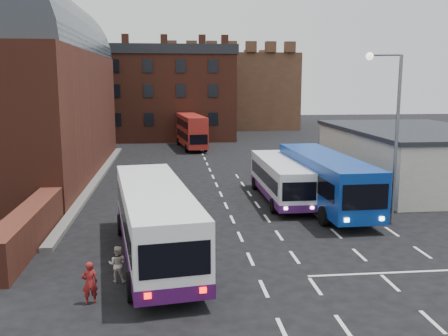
{
  "coord_description": "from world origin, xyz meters",
  "views": [
    {
      "loc": [
        -3.43,
        -21.55,
        7.8
      ],
      "look_at": [
        0.0,
        10.0,
        2.2
      ],
      "focal_mm": 40.0,
      "sensor_mm": 36.0,
      "label": 1
    }
  ],
  "objects": [
    {
      "name": "castle_keep",
      "position": [
        6.0,
        66.0,
        6.0
      ],
      "size": [
        22.0,
        22.0,
        12.0
      ],
      "primitive_type": "cube",
      "color": "brown",
      "rests_on": "ground"
    },
    {
      "name": "street_lamp",
      "position": [
        8.3,
        3.89,
        5.58
      ],
      "size": [
        1.77,
        0.91,
        9.25
      ],
      "rotation": [
        0.0,
        0.0,
        -0.39
      ],
      "color": "slate",
      "rests_on": "ground"
    },
    {
      "name": "railway_station",
      "position": [
        -15.5,
        21.0,
        7.64
      ],
      "size": [
        12.0,
        28.0,
        16.0
      ],
      "color": "#602B1E",
      "rests_on": "ground"
    },
    {
      "name": "bus_white_outbound",
      "position": [
        -4.16,
        -0.18,
        1.91
      ],
      "size": [
        4.3,
        12.1,
        3.23
      ],
      "rotation": [
        0.0,
        0.0,
        0.14
      ],
      "color": "white",
      "rests_on": "ground"
    },
    {
      "name": "forecourt_wall",
      "position": [
        -10.2,
        2.0,
        0.9
      ],
      "size": [
        1.2,
        10.0,
        1.8
      ],
      "primitive_type": "cube",
      "color": "#602B1E",
      "rests_on": "ground"
    },
    {
      "name": "ground",
      "position": [
        0.0,
        0.0,
        0.0
      ],
      "size": [
        180.0,
        180.0,
        0.0
      ],
      "primitive_type": "plane",
      "color": "black"
    },
    {
      "name": "bus_white_inbound",
      "position": [
        3.67,
        9.82,
        1.57
      ],
      "size": [
        2.47,
        9.76,
        2.66
      ],
      "rotation": [
        0.0,
        0.0,
        3.14
      ],
      "color": "white",
      "rests_on": "ground"
    },
    {
      "name": "pedestrian_red",
      "position": [
        -6.34,
        -4.57,
        0.77
      ],
      "size": [
        0.65,
        0.52,
        1.55
      ],
      "primitive_type": "imported",
      "rotation": [
        0.0,
        0.0,
        3.45
      ],
      "color": "maroon",
      "rests_on": "ground"
    },
    {
      "name": "brick_terrace",
      "position": [
        -6.0,
        46.0,
        5.5
      ],
      "size": [
        22.0,
        10.0,
        11.0
      ],
      "primitive_type": "cube",
      "color": "brown",
      "rests_on": "ground"
    },
    {
      "name": "cream_building",
      "position": [
        15.0,
        14.0,
        2.16
      ],
      "size": [
        10.4,
        16.4,
        4.25
      ],
      "color": "beige",
      "rests_on": "ground"
    },
    {
      "name": "bus_red_double",
      "position": [
        -0.98,
        35.86,
        2.05
      ],
      "size": [
        3.3,
        9.81,
        3.85
      ],
      "rotation": [
        0.0,
        0.0,
        3.26
      ],
      "color": "#A3231C",
      "rests_on": "ground"
    },
    {
      "name": "bus_blue",
      "position": [
        6.0,
        7.69,
        1.92
      ],
      "size": [
        3.3,
        12.02,
        3.26
      ],
      "rotation": [
        0.0,
        0.0,
        3.17
      ],
      "color": "navy",
      "rests_on": "ground"
    },
    {
      "name": "pedestrian_beige",
      "position": [
        -5.57,
        -2.71,
        0.73
      ],
      "size": [
        0.78,
        0.65,
        1.46
      ],
      "primitive_type": "imported",
      "rotation": [
        0.0,
        0.0,
        2.99
      ],
      "color": "#C1B3A1",
      "rests_on": "ground"
    }
  ]
}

